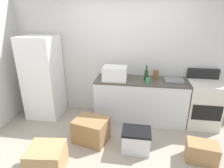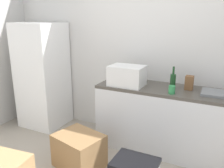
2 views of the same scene
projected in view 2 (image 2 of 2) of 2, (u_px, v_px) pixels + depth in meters
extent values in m
cube|color=silver|center=(152.00, 53.00, 3.40)|extent=(5.00, 0.10, 2.60)
cube|color=silver|center=(163.00, 121.00, 3.21)|extent=(1.80, 0.60, 0.86)
cube|color=#4C473F|center=(165.00, 90.00, 3.09)|extent=(1.80, 0.60, 0.04)
cube|color=white|center=(43.00, 76.00, 3.92)|extent=(0.68, 0.66, 1.72)
cube|color=white|center=(127.00, 76.00, 3.17)|extent=(0.46, 0.34, 0.27)
cube|color=slate|center=(217.00, 93.00, 2.82)|extent=(0.36, 0.32, 0.03)
cylinder|color=#193F1E|center=(173.00, 82.00, 3.00)|extent=(0.07, 0.07, 0.20)
cylinder|color=#193F1E|center=(174.00, 70.00, 2.96)|extent=(0.03, 0.03, 0.10)
cylinder|color=#338C4C|center=(172.00, 90.00, 2.85)|extent=(0.08, 0.08, 0.10)
cube|color=brown|center=(189.00, 83.00, 3.00)|extent=(0.10, 0.10, 0.18)
cube|color=olive|center=(79.00, 151.00, 2.90)|extent=(0.65, 0.57, 0.42)
cube|color=black|center=(135.00, 163.00, 2.40)|extent=(0.46, 0.36, 0.04)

